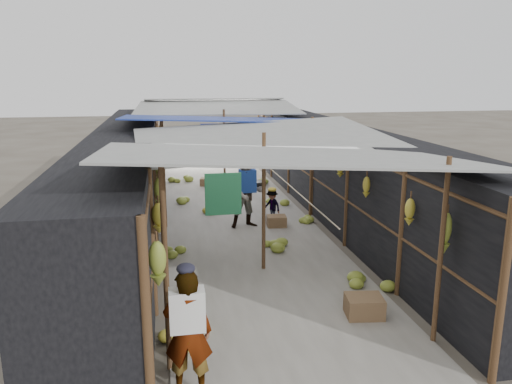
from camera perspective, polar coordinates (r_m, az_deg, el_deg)
ground at (r=6.98m, az=5.94°, el=-17.96°), size 80.00×80.00×0.00m
aisle_slab at (r=12.84m, az=-2.20°, el=-2.96°), size 3.60×16.00×0.02m
stall_left at (r=12.48m, az=-14.61°, el=1.53°), size 1.40×15.00×2.30m
stall_right at (r=13.22m, az=9.42°, el=2.43°), size 1.40×15.00×2.30m
crate_near at (r=7.95m, az=12.26°, el=-12.71°), size 0.61×0.51×0.33m
crate_mid at (r=12.09m, az=2.36°, el=-3.37°), size 0.49×0.41×0.28m
crate_back at (r=16.53m, az=-5.64°, el=1.13°), size 0.49×0.44×0.27m
black_basin at (r=16.45m, az=0.17°, el=0.96°), size 0.56×0.56×0.17m
vendor_elderly at (r=5.94m, az=-7.79°, el=-15.56°), size 0.60×0.45×1.52m
shopper_blue at (r=11.87m, az=-0.97°, el=-0.15°), size 0.90×0.75×1.69m
vendor_seated at (r=12.50m, az=1.84°, el=-1.55°), size 0.54×0.60×0.81m
market_canopy at (r=12.72m, az=-2.40°, el=7.91°), size 5.62×15.20×2.77m
hanging_bananas at (r=11.93m, az=-2.87°, el=3.84°), size 3.95×14.16×0.78m
floor_bananas at (r=12.21m, az=-1.64°, el=-3.12°), size 4.05×11.30×0.36m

